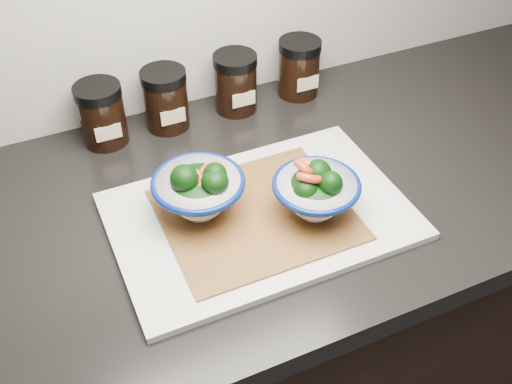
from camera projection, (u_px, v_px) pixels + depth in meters
name	position (u px, v px, depth m)	size (l,w,h in m)	color
cabinet	(275.00, 348.00, 1.30)	(3.43, 0.58, 0.86)	black
countertop	(280.00, 194.00, 1.00)	(3.50, 0.60, 0.04)	black
cutting_board	(260.00, 216.00, 0.92)	(0.45, 0.30, 0.01)	silver
bamboo_mat	(256.00, 214.00, 0.91)	(0.28, 0.24, 0.00)	#97632D
bowl_left	(199.00, 190.00, 0.89)	(0.14, 0.14, 0.10)	white
bowl_right	(316.00, 192.00, 0.89)	(0.13, 0.13, 0.11)	white
spice_jar_a	(102.00, 114.00, 1.04)	(0.08, 0.08, 0.11)	black
spice_jar_b	(166.00, 99.00, 1.08)	(0.08, 0.08, 0.11)	black
spice_jar_c	(236.00, 83.00, 1.12)	(0.08, 0.08, 0.11)	black
spice_jar_d	(299.00, 68.00, 1.16)	(0.08, 0.08, 0.11)	black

